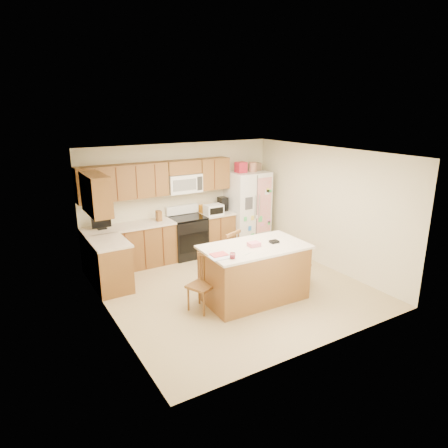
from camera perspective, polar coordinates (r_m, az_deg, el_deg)
ground at (r=7.56m, az=1.33°, el=-9.08°), size 4.50×4.50×0.00m
room_shell at (r=7.06m, az=1.41°, el=1.52°), size 4.60×4.60×2.52m
cabinetry at (r=8.35m, az=-10.97°, el=-0.16°), size 3.36×1.56×2.15m
stove at (r=8.97m, az=-5.25°, el=-1.71°), size 0.76×0.65×1.13m
refrigerator at (r=9.54m, az=3.37°, el=2.24°), size 0.90×0.79×2.04m
island at (r=6.99m, az=4.32°, el=-6.90°), size 1.86×1.09×1.07m
windsor_chair_left at (r=6.64m, az=-3.13°, el=-8.67°), size 0.51×0.52×0.94m
windsor_chair_back at (r=7.55m, az=0.34°, el=-4.99°), size 0.58×0.57×1.06m
windsor_chair_right at (r=7.66m, az=10.27°, el=-5.48°), size 0.42×0.44×0.92m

